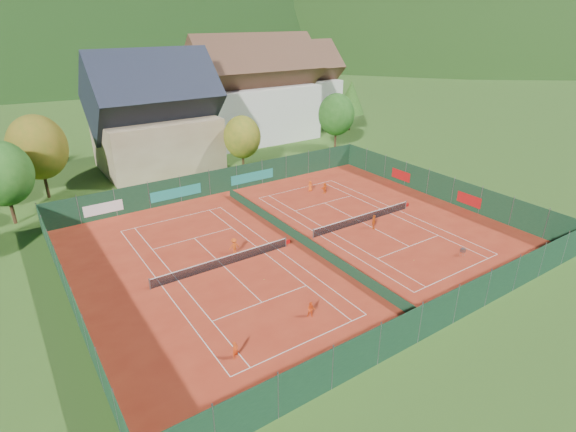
# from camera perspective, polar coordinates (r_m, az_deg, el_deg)

# --- Properties ---
(ground) EXTENTS (600.00, 600.00, 0.00)m
(ground) POSITION_cam_1_polar(r_m,az_deg,el_deg) (42.73, 1.50, -3.38)
(ground) COLOR #2E561B
(ground) RESTS_ON ground
(clay_pad) EXTENTS (40.00, 32.00, 0.01)m
(clay_pad) POSITION_cam_1_polar(r_m,az_deg,el_deg) (42.72, 1.50, -3.35)
(clay_pad) COLOR #AD2E19
(clay_pad) RESTS_ON ground
(court_markings_left) EXTENTS (11.03, 23.83, 0.00)m
(court_markings_left) POSITION_cam_1_polar(r_m,az_deg,el_deg) (39.19, -8.15, -6.33)
(court_markings_left) COLOR white
(court_markings_left) RESTS_ON ground
(court_markings_right) EXTENTS (11.03, 23.83, 0.00)m
(court_markings_right) POSITION_cam_1_polar(r_m,az_deg,el_deg) (47.35, 9.43, -0.81)
(court_markings_right) COLOR white
(court_markings_right) RESTS_ON ground
(tennis_net_left) EXTENTS (13.30, 0.10, 1.02)m
(tennis_net_left) POSITION_cam_1_polar(r_m,az_deg,el_deg) (39.00, -7.99, -5.64)
(tennis_net_left) COLOR #59595B
(tennis_net_left) RESTS_ON ground
(tennis_net_right) EXTENTS (13.30, 0.10, 1.02)m
(tennis_net_right) POSITION_cam_1_polar(r_m,az_deg,el_deg) (47.24, 9.61, -0.22)
(tennis_net_right) COLOR #59595B
(tennis_net_right) RESTS_ON ground
(court_divider) EXTENTS (0.03, 28.80, 1.00)m
(court_divider) POSITION_cam_1_polar(r_m,az_deg,el_deg) (42.50, 1.51, -2.76)
(court_divider) COLOR #143822
(court_divider) RESTS_ON ground
(fence_north) EXTENTS (40.00, 0.10, 3.00)m
(fence_north) POSITION_cam_1_polar(r_m,az_deg,el_deg) (54.69, -8.63, 4.37)
(fence_north) COLOR #13341F
(fence_north) RESTS_ON ground
(fence_south) EXTENTS (40.00, 0.04, 3.00)m
(fence_south) POSITION_cam_1_polar(r_m,az_deg,el_deg) (32.23, 18.56, -11.76)
(fence_south) COLOR #133420
(fence_south) RESTS_ON ground
(fence_west) EXTENTS (0.04, 32.00, 3.00)m
(fence_west) POSITION_cam_1_polar(r_m,az_deg,el_deg) (35.86, -25.93, -9.15)
(fence_west) COLOR #153A22
(fence_west) RESTS_ON ground
(fence_east) EXTENTS (0.09, 32.00, 3.00)m
(fence_east) POSITION_cam_1_polar(r_m,az_deg,el_deg) (55.27, 18.70, 3.56)
(fence_east) COLOR #143820
(fence_east) RESTS_ON ground
(chalet) EXTENTS (16.20, 12.00, 16.00)m
(chalet) POSITION_cam_1_polar(r_m,az_deg,el_deg) (65.06, -16.51, 11.57)
(chalet) COLOR #C3B08A
(chalet) RESTS_ON ground
(hotel_block_a) EXTENTS (21.60, 11.00, 17.25)m
(hotel_block_a) POSITION_cam_1_polar(r_m,az_deg,el_deg) (77.88, -4.34, 14.97)
(hotel_block_a) COLOR silver
(hotel_block_a) RESTS_ON ground
(hotel_block_b) EXTENTS (17.28, 10.00, 15.50)m
(hotel_block_b) POSITION_cam_1_polar(r_m,az_deg,el_deg) (92.08, 0.95, 15.97)
(hotel_block_b) COLOR silver
(hotel_block_b) RESTS_ON ground
(tree_west_front) EXTENTS (5.72, 5.72, 8.69)m
(tree_west_front) POSITION_cam_1_polar(r_m,az_deg,el_deg) (52.80, -32.53, 4.55)
(tree_west_front) COLOR #4A2D1A
(tree_west_front) RESTS_ON ground
(tree_west_mid) EXTENTS (6.44, 6.44, 9.78)m
(tree_west_mid) POSITION_cam_1_polar(r_m,az_deg,el_deg) (58.57, -29.20, 7.61)
(tree_west_mid) COLOR #422A17
(tree_west_mid) RESTS_ON ground
(tree_center) EXTENTS (5.01, 5.01, 7.60)m
(tree_center) POSITION_cam_1_polar(r_m,az_deg,el_deg) (61.66, -5.84, 9.94)
(tree_center) COLOR #4A341A
(tree_center) RESTS_ON ground
(tree_east_front) EXTENTS (5.72, 5.72, 8.69)m
(tree_east_front) POSITION_cam_1_polar(r_m,az_deg,el_deg) (73.02, 6.16, 12.70)
(tree_east_front) COLOR #4A2C1A
(tree_east_front) RESTS_ON ground
(tree_east_mid) EXTENTS (5.04, 5.04, 9.00)m
(tree_east_mid) POSITION_cam_1_polar(r_m,az_deg,el_deg) (85.29, 8.00, 14.71)
(tree_east_mid) COLOR #492B1A
(tree_east_mid) RESTS_ON ground
(tree_east_back) EXTENTS (7.15, 7.15, 10.86)m
(tree_east_back) POSITION_cam_1_polar(r_m,az_deg,el_deg) (86.56, 0.26, 15.53)
(tree_east_back) COLOR #49341A
(tree_east_back) RESTS_ON ground
(mountain_backdrop) EXTENTS (820.00, 530.00, 242.00)m
(mountain_backdrop) POSITION_cam_1_polar(r_m,az_deg,el_deg) (275.56, -22.86, 9.85)
(mountain_backdrop) COLOR black
(mountain_backdrop) RESTS_ON ground
(ball_hopper) EXTENTS (0.34, 0.34, 0.80)m
(ball_hopper) POSITION_cam_1_polar(r_m,az_deg,el_deg) (43.10, 21.33, -4.07)
(ball_hopper) COLOR slate
(ball_hopper) RESTS_ON ground
(loose_ball_0) EXTENTS (0.07, 0.07, 0.07)m
(loose_ball_0) POSITION_cam_1_polar(r_m,az_deg,el_deg) (37.00, -3.06, -8.05)
(loose_ball_0) COLOR #CCD833
(loose_ball_0) RESTS_ON ground
(loose_ball_1) EXTENTS (0.07, 0.07, 0.07)m
(loose_ball_1) POSITION_cam_1_polar(r_m,az_deg,el_deg) (41.18, 15.70, -5.42)
(loose_ball_1) COLOR #CCD833
(loose_ball_1) RESTS_ON ground
(loose_ball_2) EXTENTS (0.07, 0.07, 0.07)m
(loose_ball_2) POSITION_cam_1_polar(r_m,az_deg,el_deg) (43.90, 1.61, -2.51)
(loose_ball_2) COLOR #CCD833
(loose_ball_2) RESTS_ON ground
(loose_ball_3) EXTENTS (0.07, 0.07, 0.07)m
(loose_ball_3) POSITION_cam_1_polar(r_m,az_deg,el_deg) (49.32, -8.52, 0.33)
(loose_ball_3) COLOR #CCD833
(loose_ball_3) RESTS_ON ground
(loose_ball_4) EXTENTS (0.07, 0.07, 0.07)m
(loose_ball_4) POSITION_cam_1_polar(r_m,az_deg,el_deg) (48.73, 15.81, -0.66)
(loose_ball_4) COLOR #CCD833
(loose_ball_4) RESTS_ON ground
(player_left_near) EXTENTS (0.53, 0.43, 1.27)m
(player_left_near) POSITION_cam_1_polar(r_m,az_deg,el_deg) (29.40, -6.71, -16.56)
(player_left_near) COLOR #D44212
(player_left_near) RESTS_ON ground
(player_left_mid) EXTENTS (0.76, 0.73, 1.24)m
(player_left_mid) POSITION_cam_1_polar(r_m,az_deg,el_deg) (32.59, 2.95, -11.79)
(player_left_mid) COLOR #F54C15
(player_left_mid) RESTS_ON ground
(player_left_far) EXTENTS (1.02, 0.63, 1.54)m
(player_left_far) POSITION_cam_1_polar(r_m,az_deg,el_deg) (40.70, -6.86, -3.80)
(player_left_far) COLOR #DC4C13
(player_left_far) RESTS_ON ground
(player_right_near) EXTENTS (0.87, 0.89, 1.50)m
(player_right_near) POSITION_cam_1_polar(r_m,az_deg,el_deg) (45.89, 10.83, -0.73)
(player_right_near) COLOR #DB5713
(player_right_near) RESTS_ON ground
(player_right_far_a) EXTENTS (0.71, 0.54, 1.31)m
(player_right_far_a) POSITION_cam_1_polar(r_m,az_deg,el_deg) (54.99, 2.83, 3.83)
(player_right_far_a) COLOR #FA5916
(player_right_far_a) RESTS_ON ground
(player_right_far_b) EXTENTS (1.29, 0.73, 1.33)m
(player_right_far_b) POSITION_cam_1_polar(r_m,az_deg,el_deg) (54.43, 4.67, 3.57)
(player_right_far_b) COLOR orange
(player_right_far_b) RESTS_ON ground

